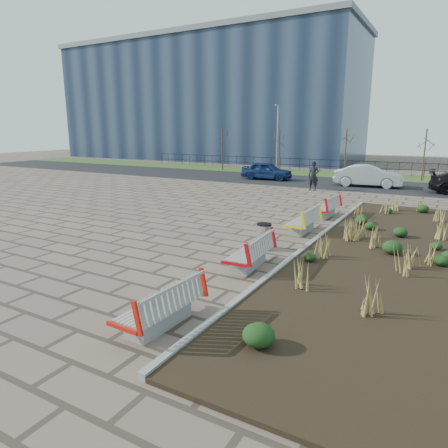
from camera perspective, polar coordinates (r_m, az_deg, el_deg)
The scene contains 20 objects.
ground at distance 12.13m, azimuth -13.34°, elevation -6.20°, with size 120.00×120.00×0.00m, color #6D5C4B.
planting_bed at distance 13.97m, azimuth 21.55°, elevation -3.96°, with size 4.50×18.00×0.10m, color black.
planting_curb at distance 14.42m, azimuth 12.39°, elevation -2.68°, with size 0.16×18.00×0.15m, color gray.
grass_verge_far at distance 37.36m, azimuth 17.26°, elevation 6.70°, with size 80.00×5.00×0.04m, color #33511E.
road at distance 31.56m, azimuth 14.86°, elevation 5.70°, with size 80.00×7.00×0.02m, color black.
bench_a at distance 8.45m, azimuth -9.30°, elevation -11.22°, with size 0.90×2.10×1.00m, color red, non-canonical shape.
bench_b at distance 11.77m, azimuth 3.53°, elevation -3.89°, with size 0.90×2.10×1.00m, color red, non-canonical shape.
bench_c at distance 16.06m, azimuth 11.04°, elevation 0.59°, with size 0.90×2.10×1.00m, color yellow, non-canonical shape.
bench_d at distance 19.15m, azimuth 14.20°, elevation 2.48°, with size 0.90×2.10×1.00m, color red, non-canonical shape.
litter_bin at distance 13.58m, azimuth 5.73°, elevation -1.84°, with size 0.49×0.49×0.87m, color #B2B2B7.
pedestrian at distance 27.41m, azimuth 12.66°, elevation 6.74°, with size 0.70×0.46×1.93m, color black.
car_blue at distance 32.65m, azimuth 6.13°, elevation 7.57°, with size 1.65×4.09×1.39m, color navy.
car_silver at distance 30.17m, azimuth 19.89°, elevation 6.49°, with size 1.60×4.60×1.52m, color #A0A3A7.
tree_a at distance 40.13m, azimuth -0.25°, elevation 10.61°, with size 1.40×1.40×4.00m, color #4C3D2D, non-canonical shape.
tree_b at distance 37.52m, azimuth 7.86°, elevation 10.29°, with size 1.40×1.40×4.00m, color #4C3D2D, non-canonical shape.
tree_c at distance 35.74m, azimuth 16.95°, elevation 9.70°, with size 1.40×1.40×4.00m, color #4C3D2D, non-canonical shape.
tree_d at distance 34.90m, azimuth 26.69°, elevation 8.79°, with size 1.40×1.40×4.00m, color #4C3D2D, non-canonical shape.
lamp_west at distance 37.02m, azimuth 7.61°, elevation 11.81°, with size 0.24×0.60×6.00m, color gray, non-canonical shape.
railing_fence at distance 38.76m, azimuth 17.81°, elevation 7.80°, with size 44.00×0.10×1.20m, color black, non-canonical shape.
building_glass at distance 56.91m, azimuth -2.34°, elevation 16.92°, with size 40.00×14.00×15.00m, color #192338.
Camera 1 is at (7.89, -8.30, 3.99)m, focal length 32.00 mm.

